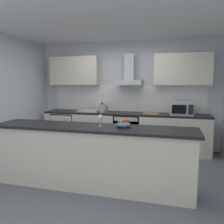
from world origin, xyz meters
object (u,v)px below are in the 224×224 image
Objects in this scene: refrigerator at (66,129)px; kettle at (102,108)px; range_hood at (129,75)px; oven at (128,131)px; wine_glass at (100,118)px; microwave at (182,108)px; fruit_bowl at (123,124)px; chopping_board at (151,114)px; sink at (89,111)px.

kettle reaches higher than refrigerator.
range_hood is (0.62, 0.16, 0.78)m from kettle.
range_hood is at bearing 90.00° from oven.
wine_glass reaches higher than oven.
microwave is 1.42m from range_hood.
refrigerator is at bearing -179.90° from oven.
refrigerator is at bearing 127.83° from wine_glass.
oven is at bearing 3.09° from kettle.
oven is at bearing 88.60° from wine_glass.
fruit_bowl is at bearing -81.37° from oven.
oven is 1.34m from microwave.
oven is 0.71m from chopping_board.
kettle is (-0.62, -0.03, 0.55)m from oven.
kettle is 2.16m from fruit_bowl.
microwave is 2.35m from wine_glass.
sink is (-2.18, 0.04, -0.12)m from microwave.
refrigerator is 2.82m from fruit_bowl.
microwave reaches higher than sink.
wine_glass reaches higher than fruit_bowl.
oven is at bearing -90.00° from range_hood.
oven is 2.35× the size of chopping_board.
wine_glass is (0.93, -2.03, 0.16)m from sink.
kettle is 1.62× the size of wine_glass.
range_hood is 3.27× the size of fruit_bowl.
kettle is (0.35, -0.04, 0.08)m from sink.
sink is 2.37m from fruit_bowl.
fruit_bowl is at bearing -64.64° from kettle.
chopping_board is (2.15, -0.02, 0.49)m from refrigerator.
chopping_board is (1.17, 0.01, -0.09)m from kettle.
microwave is at bearing -0.36° from chopping_board.
range_hood is at bearing 98.11° from fruit_bowl.
wine_glass is 0.52× the size of chopping_board.
fruit_bowl is at bearing -81.89° from range_hood.
microwave is 1.47× the size of chopping_board.
kettle is at bearing -1.80° from refrigerator.
microwave is at bearing -1.02° from sink.
fruit_bowl reaches higher than refrigerator.
sink is 1.31m from range_hood.
oven is 1.08m from sink.
refrigerator is 2.50× the size of chopping_board.
kettle is (-1.83, -0.01, -0.04)m from microwave.
microwave is 2.19m from sink.
refrigerator is (-1.61, -0.00, -0.03)m from oven.
range_hood reaches higher than oven.
sink is 2.23m from wine_glass.
range_hood is (-1.21, 0.16, 0.74)m from microwave.
oven is 0.83m from kettle.
chopping_board is at bearing -1.31° from sink.
chopping_board is (0.24, 1.96, -0.10)m from fruit_bowl.
chopping_board is at bearing 83.00° from fruit_bowl.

